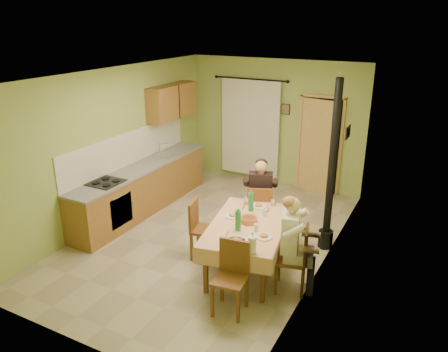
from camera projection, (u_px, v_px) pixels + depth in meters
The scene contains 17 objects.
floor at pixel (209, 237), 7.66m from camera, with size 4.00×6.00×0.01m, color tan.
room_shell at pixel (207, 136), 7.02m from camera, with size 4.04×6.04×2.82m.
kitchen_run at pixel (143, 187), 8.56m from camera, with size 0.64×3.64×1.56m.
upper_cabinets at pixel (172, 101), 9.18m from camera, with size 0.35×1.40×0.70m, color olive.
curtain at pixel (250, 128), 9.87m from camera, with size 1.70×0.07×2.22m.
doorway at pixel (319, 146), 9.27m from camera, with size 0.96×0.23×2.15m.
dining_table at pixel (247, 246), 6.58m from camera, with size 1.40×1.97×0.76m.
tableware at pixel (248, 223), 6.32m from camera, with size 0.93×1.55×0.33m.
chair_far at pixel (259, 222), 7.54m from camera, with size 0.55×0.55×0.99m.
chair_near at pixel (230, 292), 5.64m from camera, with size 0.46×0.46×0.97m.
chair_right at pixel (292, 271), 6.10m from camera, with size 0.51×0.51×0.98m.
chair_left at pixel (204, 240), 6.94m from camera, with size 0.48×0.48×0.95m.
man_far at pixel (260, 190), 7.35m from camera, with size 0.65×0.59×1.39m.
man_right at pixel (293, 234), 5.90m from camera, with size 0.55×0.64×1.39m.
stove_flue at pixel (330, 190), 6.97m from camera, with size 0.24×0.24×2.80m.
picture_back at pixel (286, 109), 9.41m from camera, with size 0.19×0.03×0.23m, color black.
picture_right at pixel (348, 132), 7.15m from camera, with size 0.03×0.31×0.21m, color brown.
Camera 1 is at (3.40, -5.91, 3.66)m, focal length 35.00 mm.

